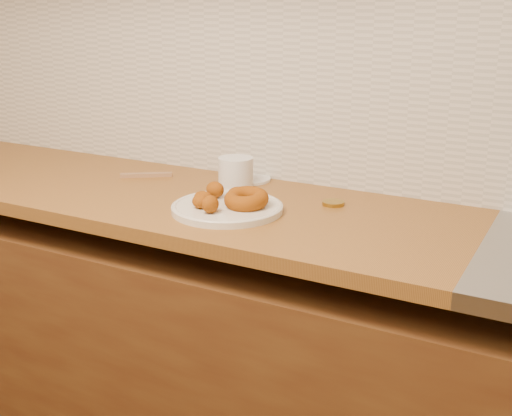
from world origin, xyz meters
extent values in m
cube|color=tan|center=(0.00, 2.00, 1.35)|extent=(4.00, 0.02, 2.70)
cube|color=#593717|center=(0.00, 1.69, 0.39)|extent=(3.60, 0.60, 0.77)
cube|color=brown|center=(-0.65, 1.69, 0.88)|extent=(2.30, 0.62, 0.04)
cube|color=beige|center=(0.00, 1.99, 1.20)|extent=(3.60, 0.02, 0.60)
cylinder|color=beige|center=(-0.15, 1.61, 0.91)|extent=(0.30, 0.30, 0.02)
torus|color=#8C4105|center=(-0.10, 1.63, 0.94)|extent=(0.13, 0.13, 0.05)
ellipsoid|color=#8C4105|center=(-0.22, 1.66, 0.94)|extent=(0.07, 0.07, 0.05)
ellipsoid|color=#8C4105|center=(-0.22, 1.60, 0.93)|extent=(0.06, 0.05, 0.03)
ellipsoid|color=#8C4105|center=(-0.20, 1.56, 0.94)|extent=(0.06, 0.06, 0.04)
ellipsoid|color=#8C4105|center=(-0.16, 1.53, 0.94)|extent=(0.05, 0.06, 0.05)
ellipsoid|color=#8C4105|center=(-0.16, 1.68, 0.93)|extent=(0.08, 0.08, 0.03)
cylinder|color=silver|center=(-0.26, 1.85, 0.94)|extent=(0.14, 0.14, 0.09)
cylinder|color=white|center=(-0.26, 1.92, 0.90)|extent=(0.15, 0.15, 0.01)
cylinder|color=olive|center=(0.08, 1.81, 0.91)|extent=(0.08, 0.08, 0.01)
cube|color=#8E6644|center=(-0.57, 1.80, 0.91)|extent=(0.15, 0.11, 0.01)
camera|label=1|loc=(0.71, 0.19, 1.43)|focal=45.00mm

